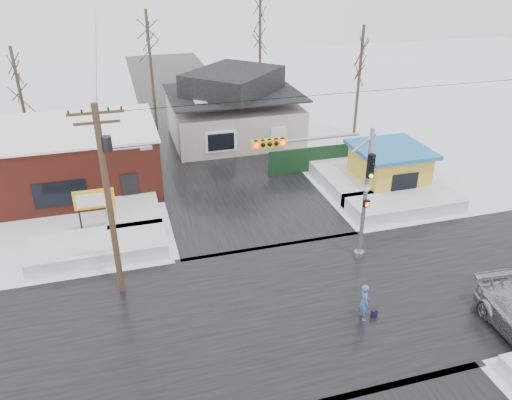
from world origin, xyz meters
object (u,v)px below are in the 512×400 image
object	(u,v)px
utility_pole	(109,192)
kiosk	(389,168)
traffic_signal	(338,181)
pedestrian	(364,302)
marquee_sign	(94,200)

from	to	relation	value
utility_pole	kiosk	xyz separation A→B (m)	(17.43, 6.49, -3.65)
traffic_signal	pedestrian	size ratio (longest dim) A/B	3.98
utility_pole	marquee_sign	distance (m)	6.87
utility_pole	traffic_signal	bearing A→B (deg)	-2.95
kiosk	pedestrian	bearing A→B (deg)	-123.34
utility_pole	pedestrian	bearing A→B (deg)	-26.71
traffic_signal	marquee_sign	xyz separation A→B (m)	(-11.43, 6.53, -2.62)
traffic_signal	utility_pole	world-z (taller)	utility_pole
traffic_signal	pedestrian	bearing A→B (deg)	-96.14
kiosk	pedestrian	distance (m)	13.74
traffic_signal	utility_pole	size ratio (longest dim) A/B	0.78
traffic_signal	kiosk	world-z (taller)	traffic_signal
marquee_sign	kiosk	world-z (taller)	kiosk
kiosk	pedestrian	xyz separation A→B (m)	(-7.54, -11.47, -0.58)
utility_pole	marquee_sign	bearing A→B (deg)	100.13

